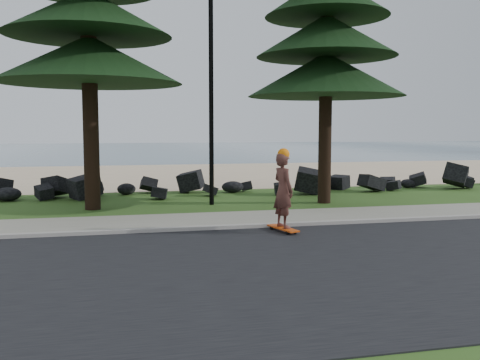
{
  "coord_description": "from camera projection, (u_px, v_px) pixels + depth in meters",
  "views": [
    {
      "loc": [
        -2.81,
        -12.76,
        2.29
      ],
      "look_at": [
        0.15,
        0.0,
        1.05
      ],
      "focal_mm": 40.0,
      "sensor_mm": 36.0,
      "label": 1
    }
  ],
  "objects": [
    {
      "name": "ocean",
      "position": [
        141.0,
        149.0,
        62.68
      ],
      "size": [
        160.0,
        58.0,
        0.01
      ],
      "primitive_type": "cube",
      "color": "#355366",
      "rests_on": "ground"
    },
    {
      "name": "ground",
      "position": [
        234.0,
        222.0,
        13.22
      ],
      "size": [
        160.0,
        160.0,
        0.0
      ],
      "primitive_type": "plane",
      "color": "#2F5019",
      "rests_on": "ground"
    },
    {
      "name": "kerb",
      "position": [
        243.0,
        227.0,
        12.35
      ],
      "size": [
        160.0,
        0.2,
        0.1
      ],
      "primitive_type": "cube",
      "color": "#AAA299",
      "rests_on": "ground"
    },
    {
      "name": "seawall_boulders",
      "position": [
        200.0,
        195.0,
        18.66
      ],
      "size": [
        60.0,
        2.4,
        1.1
      ],
      "primitive_type": null,
      "color": "black",
      "rests_on": "ground"
    },
    {
      "name": "road",
      "position": [
        293.0,
        267.0,
        8.86
      ],
      "size": [
        160.0,
        7.0,
        0.02
      ],
      "primitive_type": "cube",
      "color": "black",
      "rests_on": "ground"
    },
    {
      "name": "skateboarder",
      "position": [
        283.0,
        191.0,
        11.81
      ],
      "size": [
        0.54,
        1.03,
        1.86
      ],
      "rotation": [
        0.0,
        0.0,
        1.83
      ],
      "color": "#D2450C",
      "rests_on": "ground"
    },
    {
      "name": "beach_sand",
      "position": [
        173.0,
        174.0,
        27.29
      ],
      "size": [
        160.0,
        15.0,
        0.01
      ],
      "primitive_type": "cube",
      "color": "tan",
      "rests_on": "ground"
    },
    {
      "name": "lamp_post",
      "position": [
        211.0,
        67.0,
        15.94
      ],
      "size": [
        0.25,
        0.14,
        8.14
      ],
      "color": "black",
      "rests_on": "ground"
    },
    {
      "name": "sidewalk",
      "position": [
        233.0,
        219.0,
        13.41
      ],
      "size": [
        160.0,
        2.0,
        0.08
      ],
      "primitive_type": "cube",
      "color": "gray",
      "rests_on": "ground"
    }
  ]
}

